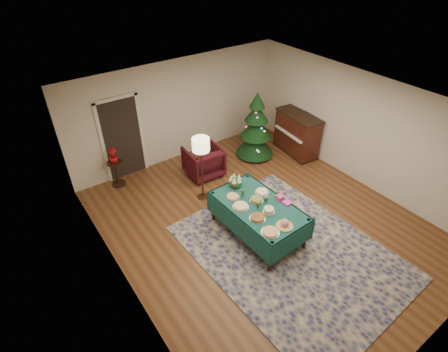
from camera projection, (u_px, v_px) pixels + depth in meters
room_shell at (267, 173)px, 6.82m from camera, size 7.00×7.00×7.00m
doorway at (122, 137)px, 8.51m from camera, size 1.08×0.04×2.16m
rug at (289, 251)px, 6.96m from camera, size 3.37×4.33×0.02m
buffet_table at (258, 211)px, 7.03m from camera, size 1.22×2.00×0.76m
platter_0 at (270, 232)px, 6.31m from camera, size 0.34×0.34×0.05m
platter_1 at (285, 224)px, 6.42m from camera, size 0.32×0.32×0.16m
platter_2 at (258, 218)px, 6.62m from camera, size 0.32×0.32×0.05m
platter_3 at (269, 210)px, 6.74m from camera, size 0.24×0.24×0.10m
platter_4 at (241, 206)px, 6.88m from camera, size 0.32×0.32×0.05m
platter_5 at (256, 200)px, 7.03m from camera, size 0.27×0.27×0.07m
platter_6 at (262, 192)px, 7.26m from camera, size 0.29×0.29×0.04m
platter_7 at (233, 197)px, 7.13m from camera, size 0.28×0.28×0.04m
goblet_0 at (243, 193)px, 7.11m from camera, size 0.08×0.08×0.18m
goblet_1 at (266, 200)px, 6.93m from camera, size 0.08×0.08×0.18m
goblet_2 at (258, 205)px, 6.79m from camera, size 0.08×0.08×0.18m
napkin_stack at (287, 203)px, 6.98m from camera, size 0.16×0.16×0.04m
gift_box at (280, 198)px, 7.06m from camera, size 0.13×0.13×0.10m
centerpiece at (235, 181)px, 7.37m from camera, size 0.27×0.28×0.32m
armchair at (203, 160)px, 8.87m from camera, size 0.90×0.85×0.88m
floor_lamp at (201, 148)px, 7.56m from camera, size 0.39×0.39×1.61m
side_table at (117, 174)px, 8.58m from camera, size 0.37×0.37×0.67m
potted_plant at (114, 158)px, 8.32m from camera, size 0.21×0.37×0.21m
christmas_tree at (256, 129)px, 9.38m from camera, size 1.36×1.36×1.88m
piano at (297, 134)px, 9.70m from camera, size 0.77×1.41×1.17m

